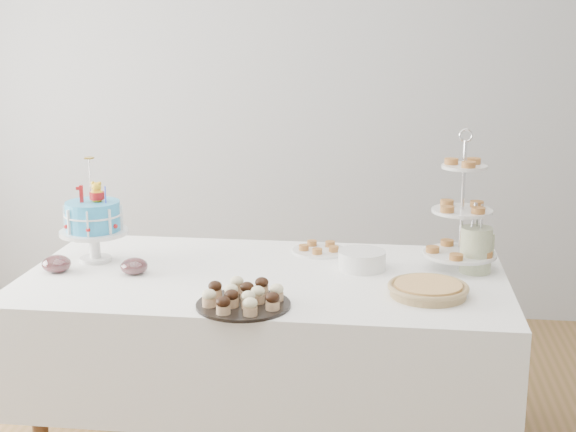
# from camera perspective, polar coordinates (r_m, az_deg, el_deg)

# --- Properties ---
(walls) EXTENTS (5.04, 4.04, 2.70)m
(walls) POSITION_cam_1_polar(r_m,az_deg,el_deg) (2.80, -2.72, 5.32)
(walls) COLOR #9D9FA2
(walls) RESTS_ON floor
(table) EXTENTS (1.92, 1.02, 0.77)m
(table) POSITION_cam_1_polar(r_m,az_deg,el_deg) (3.30, -1.65, -7.93)
(table) COLOR white
(table) RESTS_ON floor
(birthday_cake) EXTENTS (0.29, 0.29, 0.44)m
(birthday_cake) POSITION_cam_1_polar(r_m,az_deg,el_deg) (3.46, -13.61, -1.23)
(birthday_cake) COLOR white
(birthday_cake) RESTS_ON table
(cupcake_tray) EXTENTS (0.34, 0.34, 0.08)m
(cupcake_tray) POSITION_cam_1_polar(r_m,az_deg,el_deg) (2.86, -3.20, -5.72)
(cupcake_tray) COLOR black
(cupcake_tray) RESTS_ON table
(pie) EXTENTS (0.30, 0.30, 0.05)m
(pie) POSITION_cam_1_polar(r_m,az_deg,el_deg) (3.01, 9.93, -5.12)
(pie) COLOR tan
(pie) RESTS_ON table
(tiered_stand) EXTENTS (0.30, 0.30, 0.58)m
(tiered_stand) POSITION_cam_1_polar(r_m,az_deg,el_deg) (3.30, 12.27, 0.31)
(tiered_stand) COLOR silver
(tiered_stand) RESTS_ON table
(plate_stack) EXTENTS (0.20, 0.20, 0.08)m
(plate_stack) POSITION_cam_1_polar(r_m,az_deg,el_deg) (3.29, 5.27, -3.14)
(plate_stack) COLOR white
(plate_stack) RESTS_ON table
(pastry_plate) EXTENTS (0.24, 0.24, 0.04)m
(pastry_plate) POSITION_cam_1_polar(r_m,az_deg,el_deg) (3.52, 2.24, -2.33)
(pastry_plate) COLOR white
(pastry_plate) RESTS_ON table
(jam_bowl_a) EXTENTS (0.12, 0.12, 0.07)m
(jam_bowl_a) POSITION_cam_1_polar(r_m,az_deg,el_deg) (3.38, -16.14, -3.30)
(jam_bowl_a) COLOR silver
(jam_bowl_a) RESTS_ON table
(jam_bowl_b) EXTENTS (0.11, 0.11, 0.07)m
(jam_bowl_b) POSITION_cam_1_polar(r_m,az_deg,el_deg) (3.28, -10.89, -3.54)
(jam_bowl_b) COLOR silver
(jam_bowl_b) RESTS_ON table
(utensil_pitcher) EXTENTS (0.14, 0.13, 0.28)m
(utensil_pitcher) POSITION_cam_1_polar(r_m,az_deg,el_deg) (3.31, 13.23, -2.22)
(utensil_pitcher) COLOR beige
(utensil_pitcher) RESTS_ON table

